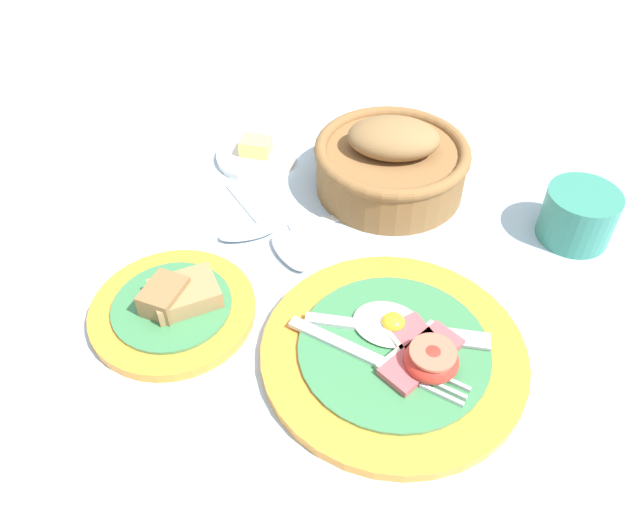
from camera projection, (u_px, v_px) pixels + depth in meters
name	position (u px, v px, depth m)	size (l,w,h in m)	color
ground_plane	(337.00, 354.00, 0.62)	(3.00, 3.00, 0.00)	#A3BCD1
breakfast_plate	(397.00, 351.00, 0.61)	(0.26, 0.26, 0.04)	orange
bread_plate	(174.00, 307.00, 0.65)	(0.17, 0.17, 0.04)	orange
sugar_cup	(579.00, 214.00, 0.73)	(0.08, 0.08, 0.06)	#337F6B
bread_basket	(391.00, 162.00, 0.79)	(0.20, 0.20, 0.10)	brown
butter_dish	(257.00, 154.00, 0.86)	(0.11, 0.11, 0.03)	silver
teaspoon_by_saucer	(278.00, 240.00, 0.74)	(0.17, 0.13, 0.01)	silver
teaspoon_near_cup	(270.00, 229.00, 0.75)	(0.16, 0.14, 0.01)	silver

